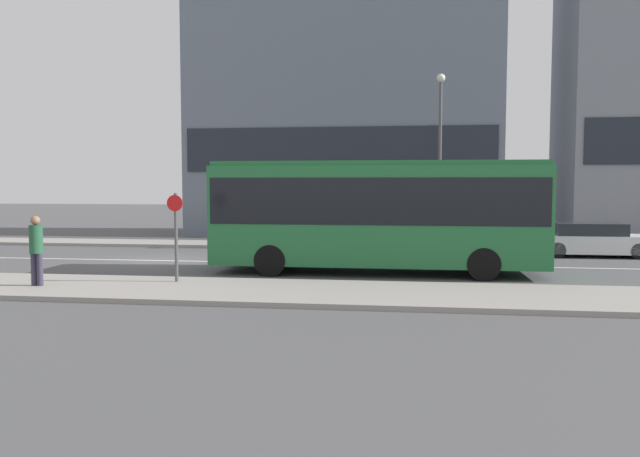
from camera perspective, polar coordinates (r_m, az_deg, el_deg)
name	(u,v)px	position (r m, az deg, el deg)	size (l,w,h in m)	color
ground_plane	(161,261)	(23.45, -14.30, -2.87)	(120.00, 120.00, 0.00)	#4F4F51
sidewalk_near	(69,287)	(17.87, -21.93, -4.97)	(44.00, 3.50, 0.13)	gray
sidewalk_far	(214,243)	(29.29, -9.68, -1.30)	(44.00, 3.50, 0.13)	gray
lane_centerline	(161,261)	(23.45, -14.30, -2.86)	(41.80, 0.16, 0.01)	silver
apartment_block_left_tower	(345,85)	(35.02, 2.26, 13.01)	(16.20, 6.86, 16.45)	slate
city_bus	(376,210)	(19.49, 5.17, 1.74)	(10.17, 2.59, 3.48)	#236B38
parked_car_0	(591,240)	(26.19, 23.53, -1.00)	(4.64, 1.72, 1.29)	silver
pedestrian_near_stop	(36,246)	(17.88, -24.52, -1.45)	(0.35, 0.34, 1.83)	#383347
bus_stop_sign	(176,230)	(17.35, -13.05, -0.10)	(0.44, 0.12, 2.41)	#4C4C51
street_lamp	(440,143)	(26.97, 10.92, 7.72)	(0.36, 0.36, 7.26)	#4C4C51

